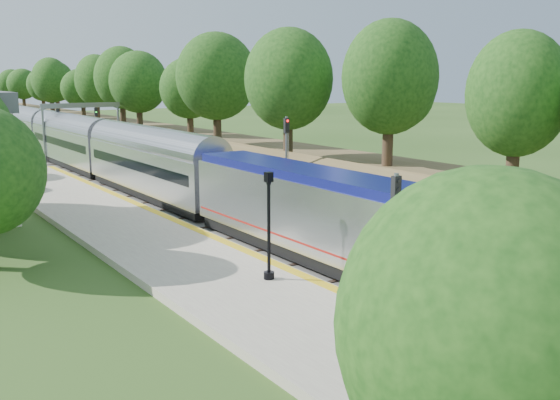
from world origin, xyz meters
TOP-DOWN VIEW (x-y plane):
  - ground at (0.00, 0.00)m, footprint 320.00×320.00m
  - trackbed at (2.00, 60.00)m, footprint 9.50×170.00m
  - platform at (-5.20, 16.00)m, footprint 6.40×68.00m
  - yellow_stripe at (-2.35, 16.00)m, footprint 0.55×68.00m
  - embankment at (10.35, 60.00)m, footprint 10.64×170.00m
  - signal_gantry at (2.47, 54.99)m, footprint 8.40×0.38m
  - trees_behind_platform at (-11.17, 20.67)m, footprint 7.82×53.32m
  - train at (0.00, 70.07)m, footprint 2.91×136.44m
  - lamppost_far at (-3.82, 9.26)m, footprint 0.46×0.46m
  - signal_platform at (-2.90, 2.82)m, footprint 0.31×0.25m
  - signal_farside at (6.20, 22.26)m, footprint 0.34×0.27m

SIDE VIEW (x-z plane):
  - ground at x=0.00m, z-range 0.00..0.00m
  - trackbed at x=2.00m, z-range -0.07..0.21m
  - platform at x=-5.20m, z-range 0.00..0.38m
  - yellow_stripe at x=-2.35m, z-range 0.38..0.39m
  - embankment at x=10.35m, z-range -3.89..7.80m
  - train at x=0.00m, z-range 0.06..4.33m
  - lamppost_far at x=-3.82m, z-range 0.13..4.75m
  - signal_platform at x=-2.90m, z-range 0.99..6.29m
  - signal_farside at x=6.20m, z-range 0.80..6.97m
  - trees_behind_platform at x=-11.17m, z-range 0.93..8.14m
  - signal_gantry at x=2.47m, z-range 1.72..7.92m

